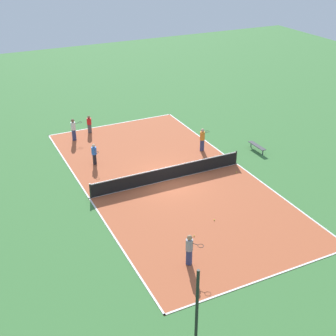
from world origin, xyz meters
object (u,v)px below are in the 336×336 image
tennis_net (168,173)px  player_coach_red (89,123)px  player_far_white (73,128)px  player_baseline_gray (189,248)px  tennis_ball_midcourt (194,236)px  player_near_blue (94,153)px  tennis_ball_left_sideline (214,220)px  player_center_orange (202,138)px  fence_post_back_right (197,314)px  tennis_ball_far_baseline (237,172)px  bench (257,146)px

tennis_net → player_coach_red: player_coach_red is taller
tennis_net → player_far_white: 9.72m
player_baseline_gray → tennis_ball_midcourt: player_baseline_gray is taller
player_near_blue → tennis_ball_left_sideline: 10.51m
player_center_orange → tennis_ball_left_sideline: player_center_orange is taller
player_center_orange → fence_post_back_right: (9.42, 16.05, 1.06)m
player_near_blue → tennis_ball_midcourt: player_near_blue is taller
player_near_blue → player_center_orange: 7.98m
tennis_ball_midcourt → tennis_ball_far_baseline: (-6.11, -5.16, 0.00)m
player_coach_red → player_near_blue: (1.38, 5.56, 0.06)m
player_far_white → player_baseline_gray: (-0.94, 17.15, -0.01)m
player_center_orange → tennis_ball_left_sideline: 9.33m
player_coach_red → player_baseline_gray: 18.06m
player_coach_red → tennis_ball_left_sideline: bearing=87.3°
player_baseline_gray → tennis_ball_far_baseline: bearing=97.7°
player_near_blue → player_baseline_gray: player_baseline_gray is taller
tennis_ball_left_sideline → fence_post_back_right: (5.46, 7.67, 2.03)m
bench → player_near_blue: 11.94m
bench → tennis_ball_midcourt: size_ratio=26.15×
tennis_ball_left_sideline → fence_post_back_right: 9.63m
tennis_net → tennis_ball_left_sideline: size_ratio=156.64×
tennis_net → fence_post_back_right: size_ratio=2.55×
player_far_white → player_baseline_gray: 17.18m
tennis_net → player_near_blue: 5.62m
tennis_ball_far_baseline → fence_post_back_right: size_ratio=0.02×
bench → fence_post_back_right: size_ratio=0.43×
player_center_orange → bench: bearing=-49.9°
bench → player_center_orange: player_center_orange is taller
player_center_orange → tennis_ball_midcourt: size_ratio=25.73×
player_center_orange → player_far_white: bearing=119.7°
player_far_white → player_center_orange: player_far_white is taller
tennis_ball_midcourt → bench: bearing=-141.7°
player_baseline_gray → tennis_ball_far_baseline: 10.32m
player_coach_red → player_baseline_gray: (0.59, 18.05, 0.19)m
tennis_net → player_baseline_gray: (2.82, 8.20, 0.49)m
tennis_net → player_center_orange: player_center_orange is taller
player_baseline_gray → tennis_ball_midcourt: bearing=109.4°
player_near_blue → fence_post_back_right: fence_post_back_right is taller
player_coach_red → tennis_ball_midcourt: bearing=80.6°
player_center_orange → tennis_ball_left_sideline: (3.96, 8.38, -0.98)m
bench → fence_post_back_right: 19.40m
fence_post_back_right → player_coach_red: bearing=-97.3°
player_center_orange → tennis_net: bearing=-168.6°
tennis_net → player_center_orange: (-4.25, -2.95, 0.50)m
tennis_ball_midcourt → player_center_orange: bearing=-121.9°
bench → player_near_blue: player_near_blue is taller
bench → player_center_orange: size_ratio=1.02×
player_coach_red → player_near_blue: bearing=64.0°
player_baseline_gray → tennis_ball_left_sideline: 4.28m
tennis_ball_left_sideline → player_far_white: bearing=-74.3°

